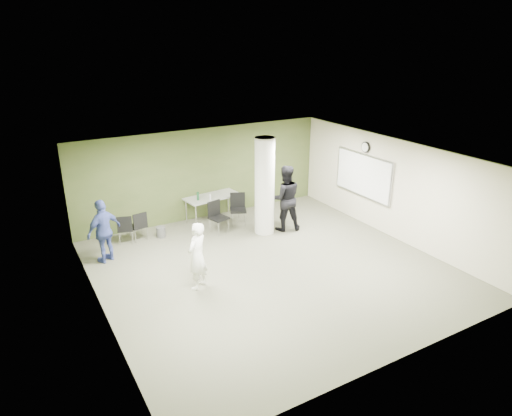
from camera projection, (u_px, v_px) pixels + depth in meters
floor at (271, 268)px, 11.25m from camera, size 8.00×8.00×0.00m
ceiling at (272, 158)px, 10.25m from camera, size 8.00×8.00×0.00m
wall_back at (203, 174)px, 14.00m from camera, size 8.00×2.80×0.02m
wall_left at (97, 254)px, 8.90m from camera, size 0.02×8.00×2.80m
wall_right_cream at (395, 189)px, 12.61m from camera, size 0.02×8.00×2.80m
column at (265, 186)px, 12.84m from camera, size 0.56×0.56×2.80m
whiteboard at (363, 175)px, 13.51m from camera, size 0.05×2.30×1.30m
wall_clock at (365, 147)px, 13.21m from camera, size 0.06×0.32×0.32m
folding_table at (212, 198)px, 13.87m from camera, size 1.78×0.96×1.06m
wastebasket at (161, 232)px, 12.95m from camera, size 0.26×0.26×0.31m
chair_back_left at (125, 227)px, 12.44m from camera, size 0.52×0.52×0.83m
chair_back_right at (139, 224)px, 12.62m from camera, size 0.48×0.48×0.85m
chair_table_left at (217, 214)px, 13.16m from camera, size 0.56×0.56×0.92m
chair_table_right at (238, 206)px, 13.75m from camera, size 0.62×0.62×0.95m
woman_white at (197, 256)px, 10.13m from camera, size 0.69×0.64×1.59m
man_black at (285, 198)px, 13.18m from camera, size 1.14×1.02×1.95m
man_blue at (104, 231)px, 11.35m from camera, size 1.04×0.78×1.65m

